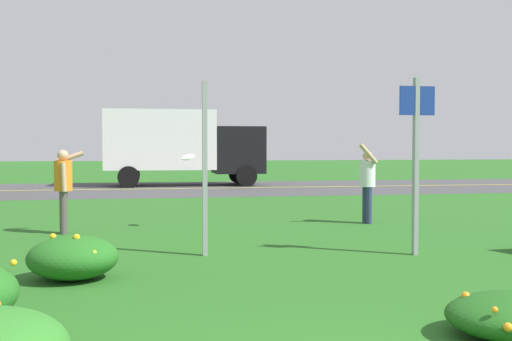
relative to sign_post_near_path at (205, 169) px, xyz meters
name	(u,v)px	position (x,y,z in m)	size (l,w,h in m)	color
ground_plane	(219,221)	(0.72, 4.26, -1.32)	(120.00, 120.00, 0.00)	#26601E
highway_strip	(186,189)	(0.72, 15.06, -1.32)	(120.00, 8.84, 0.01)	#424244
highway_center_stripe	(186,188)	(0.72, 15.06, -1.31)	(120.00, 0.16, 0.00)	yellow
daylily_clump_front_center	(73,258)	(-1.79, -1.40, -1.05)	(1.12, 1.05, 0.59)	#23661E
sign_post_near_path	(205,169)	(0.00, 0.00, 0.00)	(0.07, 0.10, 2.65)	#93969B
sign_post_by_roadside	(416,148)	(3.18, -0.53, 0.31)	(0.56, 0.10, 2.71)	#93969B
person_thrower_orange_shirt	(64,183)	(-2.42, 2.84, -0.36)	(0.55, 0.51, 1.60)	orange
person_catcher_white_shirt	(367,180)	(3.84, 3.29, -0.39)	(0.44, 0.51, 1.74)	silver
frisbee_white	(188,157)	(-0.02, 3.17, 0.13)	(0.29, 0.26, 0.17)	white
box_truck_black	(181,143)	(0.66, 17.05, 0.48)	(6.70, 2.46, 3.20)	black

